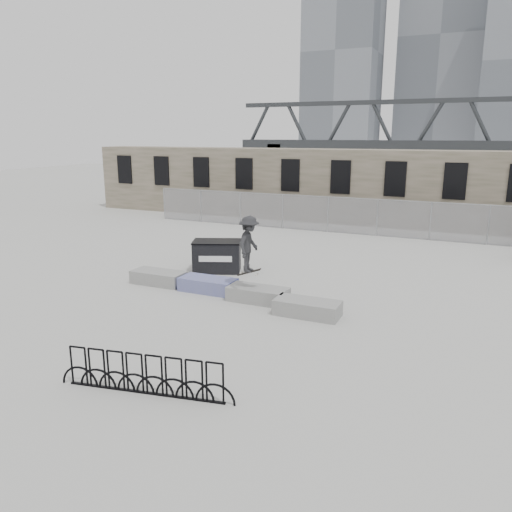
{
  "coord_description": "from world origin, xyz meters",
  "views": [
    {
      "loc": [
        7.68,
        -14.56,
        5.41
      ],
      "look_at": [
        0.82,
        0.75,
        1.3
      ],
      "focal_mm": 35.0,
      "sensor_mm": 36.0,
      "label": 1
    }
  ],
  "objects_px": {
    "dumpster": "(217,256)",
    "bike_rack": "(144,375)",
    "planter_center_left": "(208,284)",
    "planter_center_right": "(258,294)",
    "planter_far_left": "(159,277)",
    "planter_offset": "(307,307)",
    "skateboarder": "(249,244)"
  },
  "relations": [
    {
      "from": "dumpster",
      "to": "bike_rack",
      "type": "relative_size",
      "value": 0.55
    },
    {
      "from": "planter_far_left",
      "to": "planter_offset",
      "type": "bearing_deg",
      "value": -8.61
    },
    {
      "from": "planter_center_left",
      "to": "planter_offset",
      "type": "relative_size",
      "value": 1.0
    },
    {
      "from": "planter_offset",
      "to": "dumpster",
      "type": "height_order",
      "value": "dumpster"
    },
    {
      "from": "planter_far_left",
      "to": "dumpster",
      "type": "xyz_separation_m",
      "value": [
        1.15,
        2.43,
        0.37
      ]
    },
    {
      "from": "planter_center_right",
      "to": "skateboarder",
      "type": "xyz_separation_m",
      "value": [
        -0.27,
        -0.1,
        1.68
      ]
    },
    {
      "from": "planter_center_right",
      "to": "bike_rack",
      "type": "bearing_deg",
      "value": -87.7
    },
    {
      "from": "planter_far_left",
      "to": "skateboarder",
      "type": "bearing_deg",
      "value": -6.1
    },
    {
      "from": "planter_center_right",
      "to": "dumpster",
      "type": "relative_size",
      "value": 0.91
    },
    {
      "from": "skateboarder",
      "to": "dumpster",
      "type": "bearing_deg",
      "value": 40.26
    },
    {
      "from": "dumpster",
      "to": "planter_offset",
      "type": "bearing_deg",
      "value": -56.31
    },
    {
      "from": "planter_far_left",
      "to": "bike_rack",
      "type": "distance_m",
      "value": 8.17
    },
    {
      "from": "planter_offset",
      "to": "planter_center_left",
      "type": "bearing_deg",
      "value": 167.58
    },
    {
      "from": "planter_center_right",
      "to": "planter_center_left",
      "type": "bearing_deg",
      "value": 172.42
    },
    {
      "from": "planter_center_right",
      "to": "skateboarder",
      "type": "bearing_deg",
      "value": -160.69
    },
    {
      "from": "dumpster",
      "to": "planter_center_left",
      "type": "bearing_deg",
      "value": -90.63
    },
    {
      "from": "dumpster",
      "to": "bike_rack",
      "type": "distance_m",
      "value": 9.85
    },
    {
      "from": "planter_center_right",
      "to": "planter_far_left",
      "type": "bearing_deg",
      "value": 175.6
    },
    {
      "from": "dumpster",
      "to": "bike_rack",
      "type": "xyz_separation_m",
      "value": [
        3.29,
        -9.29,
        -0.2
      ]
    },
    {
      "from": "planter_far_left",
      "to": "dumpster",
      "type": "height_order",
      "value": "dumpster"
    },
    {
      "from": "planter_far_left",
      "to": "planter_center_left",
      "type": "distance_m",
      "value": 2.13
    },
    {
      "from": "planter_far_left",
      "to": "dumpster",
      "type": "distance_m",
      "value": 2.71
    },
    {
      "from": "planter_center_left",
      "to": "planter_center_right",
      "type": "distance_m",
      "value": 2.06
    },
    {
      "from": "planter_center_right",
      "to": "dumpster",
      "type": "height_order",
      "value": "dumpster"
    },
    {
      "from": "planter_far_left",
      "to": "bike_rack",
      "type": "bearing_deg",
      "value": -57.11
    },
    {
      "from": "planter_center_right",
      "to": "planter_offset",
      "type": "height_order",
      "value": "same"
    },
    {
      "from": "dumpster",
      "to": "planter_center_right",
      "type": "bearing_deg",
      "value": -64.46
    },
    {
      "from": "planter_far_left",
      "to": "planter_center_right",
      "type": "relative_size",
      "value": 1.0
    },
    {
      "from": "skateboarder",
      "to": "planter_center_left",
      "type": "bearing_deg",
      "value": 74.47
    },
    {
      "from": "planter_center_right",
      "to": "bike_rack",
      "type": "xyz_separation_m",
      "value": [
        0.26,
        -6.54,
        0.18
      ]
    },
    {
      "from": "skateboarder",
      "to": "planter_center_right",
      "type": "bearing_deg",
      "value": -74.48
    },
    {
      "from": "planter_offset",
      "to": "skateboarder",
      "type": "distance_m",
      "value": 2.81
    }
  ]
}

